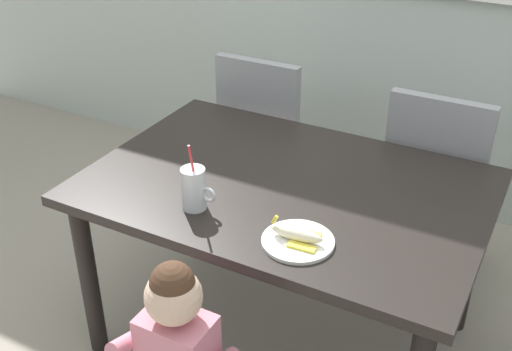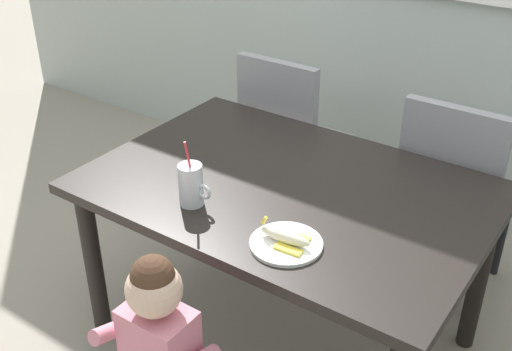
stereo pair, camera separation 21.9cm
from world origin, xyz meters
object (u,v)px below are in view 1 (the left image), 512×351
(dining_chair_right, at_px, (436,178))
(toddler_standing, at_px, (178,348))
(dining_chair_left, at_px, (268,134))
(dining_table, at_px, (285,204))
(snack_plate, at_px, (298,241))
(peeled_banana, at_px, (298,234))
(milk_cup, at_px, (194,191))

(dining_chair_right, xyz_separation_m, toddler_standing, (-0.44, -1.36, -0.02))
(dining_chair_left, distance_m, toddler_standing, 1.46)
(dining_table, xyz_separation_m, dining_chair_left, (-0.44, 0.71, -0.12))
(dining_table, bearing_deg, dining_chair_left, 121.52)
(snack_plate, bearing_deg, dining_chair_left, 121.56)
(dining_table, relative_size, dining_chair_right, 1.50)
(dining_table, bearing_deg, peeled_banana, -58.63)
(toddler_standing, bearing_deg, milk_cup, 114.38)
(dining_table, distance_m, milk_cup, 0.39)
(milk_cup, distance_m, snack_plate, 0.40)
(dining_table, relative_size, milk_cup, 5.71)
(dining_chair_left, xyz_separation_m, toddler_standing, (0.41, -1.40, -0.02))
(dining_chair_right, height_order, milk_cup, milk_cup)
(peeled_banana, bearing_deg, dining_table, 121.37)
(dining_chair_left, relative_size, peeled_banana, 5.54)
(toddler_standing, bearing_deg, snack_plate, 58.84)
(peeled_banana, bearing_deg, toddler_standing, -120.96)
(dining_table, height_order, snack_plate, snack_plate)
(dining_chair_right, relative_size, snack_plate, 4.17)
(dining_chair_left, bearing_deg, dining_chair_right, 177.29)
(dining_table, bearing_deg, toddler_standing, -92.15)
(milk_cup, height_order, snack_plate, milk_cup)
(toddler_standing, relative_size, milk_cup, 3.33)
(dining_chair_right, height_order, snack_plate, dining_chair_right)
(dining_table, height_order, toddler_standing, toddler_standing)
(dining_chair_right, distance_m, peeled_banana, 1.04)
(dining_chair_left, bearing_deg, dining_table, 121.52)
(peeled_banana, bearing_deg, milk_cup, 177.25)
(dining_chair_right, xyz_separation_m, peeled_banana, (-0.22, -0.99, 0.25))
(snack_plate, bearing_deg, toddler_standing, -121.16)
(dining_chair_left, height_order, dining_chair_right, same)
(dining_table, relative_size, peeled_banana, 8.29)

